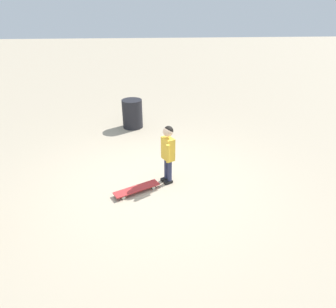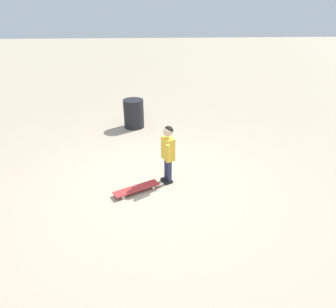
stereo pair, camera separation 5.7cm
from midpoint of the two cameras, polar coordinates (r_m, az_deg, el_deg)
ground_plane at (r=5.29m, az=-2.43°, el=-5.73°), size 50.00×50.00×0.00m
child_person at (r=5.03m, az=0.31°, el=1.08°), size 0.41×0.26×1.06m
skateboard at (r=5.07m, az=-5.74°, el=-6.63°), size 0.54×0.80×0.07m
trash_bin at (r=7.63m, az=-6.39°, el=7.73°), size 0.51×0.51×0.72m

